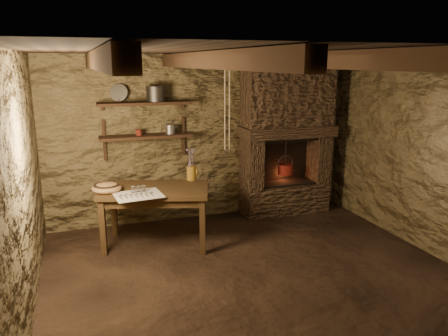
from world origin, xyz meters
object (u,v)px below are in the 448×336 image
object	(u,v)px
work_table	(156,214)
iron_stockpot	(156,95)
red_pot	(285,168)
wooden_bowl	(107,188)
stoneware_jug	(191,166)

from	to	relation	value
work_table	iron_stockpot	world-z (taller)	iron_stockpot
work_table	iron_stockpot	xyz separation A→B (m)	(0.18, 0.69, 1.45)
work_table	red_pot	world-z (taller)	red_pot
wooden_bowl	iron_stockpot	world-z (taller)	iron_stockpot
wooden_bowl	red_pot	xyz separation A→B (m)	(2.68, 0.53, -0.09)
stoneware_jug	red_pot	distance (m)	1.62
stoneware_jug	iron_stockpot	xyz separation A→B (m)	(-0.36, 0.47, 0.92)
iron_stockpot	wooden_bowl	bearing A→B (deg)	-139.17
work_table	stoneware_jug	distance (m)	0.79
work_table	wooden_bowl	size ratio (longest dim) A/B	4.11
stoneware_jug	iron_stockpot	bearing A→B (deg)	143.43
work_table	stoneware_jug	bearing A→B (deg)	39.46
wooden_bowl	iron_stockpot	bearing A→B (deg)	40.83
wooden_bowl	iron_stockpot	xyz separation A→B (m)	(0.76, 0.65, 1.06)
iron_stockpot	red_pot	distance (m)	2.24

